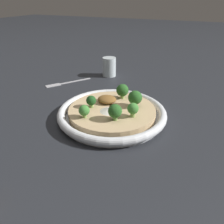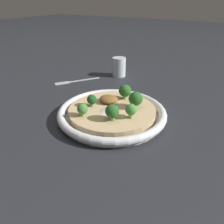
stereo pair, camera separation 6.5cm
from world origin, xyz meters
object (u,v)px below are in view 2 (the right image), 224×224
(broccoli_left, at_px, (92,100))
(broccoli_front, at_px, (112,111))
(broccoli_back, at_px, (126,91))
(broccoli_front_left, at_px, (82,109))
(broccoli_back_right, at_px, (136,99))
(drinking_glass, at_px, (119,67))
(fork_utensil, at_px, (73,81))
(risotto_bowl, at_px, (112,113))
(broccoli_front_right, at_px, (131,110))

(broccoli_left, relative_size, broccoli_front, 0.80)
(broccoli_back, distance_m, broccoli_front_left, 0.17)
(broccoli_back_right, xyz_separation_m, broccoli_front_left, (-0.10, -0.12, -0.01))
(drinking_glass, relative_size, fork_utensil, 0.48)
(broccoli_left, height_order, fork_utensil, broccoli_left)
(broccoli_back, height_order, fork_utensil, broccoli_back)
(broccoli_back_right, bearing_deg, fork_utensil, 158.92)
(broccoli_back, height_order, broccoli_front_left, broccoli_back)
(broccoli_left, distance_m, drinking_glass, 0.38)
(broccoli_back_right, height_order, broccoli_front, broccoli_back_right)
(drinking_glass, bearing_deg, broccoli_front_left, -73.51)
(broccoli_left, relative_size, broccoli_back, 0.76)
(risotto_bowl, bearing_deg, broccoli_left, -164.25)
(broccoli_front, bearing_deg, broccoli_front_right, 43.72)
(broccoli_left, xyz_separation_m, drinking_glass, (-0.11, 0.37, -0.01))
(broccoli_back_right, distance_m, drinking_glass, 0.38)
(broccoli_left, relative_size, broccoli_front_left, 0.98)
(broccoli_back_right, distance_m, broccoli_back, 0.07)
(broccoli_back_right, bearing_deg, broccoli_front_left, -130.37)
(risotto_bowl, distance_m, broccoli_front_right, 0.08)
(broccoli_left, bearing_deg, broccoli_front_right, -1.83)
(broccoli_back_right, bearing_deg, drinking_glass, 126.61)
(broccoli_front, bearing_deg, fork_utensil, 145.08)
(broccoli_left, distance_m, broccoli_front, 0.10)
(broccoli_back_right, relative_size, broccoli_back, 1.05)
(broccoli_front_right, distance_m, broccoli_front, 0.05)
(broccoli_front_right, height_order, broccoli_front_left, broccoli_front_right)
(broccoli_front_right, height_order, drinking_glass, drinking_glass)
(broccoli_left, xyz_separation_m, broccoli_front, (0.09, -0.04, 0.01))
(broccoli_left, height_order, broccoli_front_right, broccoli_front_right)
(broccoli_front, height_order, fork_utensil, broccoli_front)
(broccoli_front_left, height_order, drinking_glass, drinking_glass)
(broccoli_back_right, xyz_separation_m, broccoli_back, (-0.05, 0.04, -0.00))
(broccoli_left, relative_size, drinking_glass, 0.43)
(broccoli_back_right, distance_m, broccoli_front_left, 0.16)
(broccoli_front, distance_m, fork_utensil, 0.41)
(fork_utensil, bearing_deg, drinking_glass, 177.04)
(broccoli_left, distance_m, broccoli_front_left, 0.06)
(broccoli_back_right, xyz_separation_m, drinking_glass, (-0.23, 0.31, -0.02))
(risotto_bowl, height_order, broccoli_front_left, broccoli_front_left)
(broccoli_front_left, height_order, broccoli_front, broccoli_front)
(broccoli_back, bearing_deg, risotto_bowl, -92.52)
(broccoli_left, relative_size, broccoli_front_right, 0.89)
(broccoli_front_right, bearing_deg, fork_utensil, 151.94)
(broccoli_back_right, height_order, broccoli_front_left, broccoli_back_right)
(broccoli_front_left, bearing_deg, drinking_glass, 106.49)
(broccoli_back_right, relative_size, broccoli_front_right, 1.23)
(broccoli_back_right, xyz_separation_m, broccoli_left, (-0.12, -0.06, -0.01))
(fork_utensil, bearing_deg, broccoli_front_left, 79.20)
(risotto_bowl, height_order, drinking_glass, drinking_glass)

